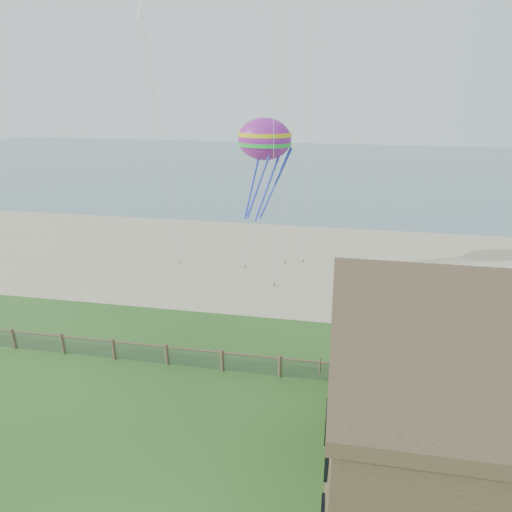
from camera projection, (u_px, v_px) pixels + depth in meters
The scene contains 7 objects.
ground at pixel (186, 458), 18.21m from camera, with size 160.00×160.00×0.00m, color #25501B.
sand_beach at pixel (269, 260), 38.43m from camera, with size 72.00×20.00×0.02m, color #C7BB90.
ocean at pixel (307, 168), 78.86m from camera, with size 160.00×68.00×0.02m, color slate.
chainlink_fence at pixel (222, 361), 23.53m from camera, with size 36.20×0.20×1.25m, color brown, non-canonical shape.
motel_deck at pixel (496, 409), 20.58m from camera, with size 15.00×2.00×0.50m, color brown.
picnic_table at pixel (371, 419), 19.85m from camera, with size 1.59×1.20×0.67m, color brown, non-canonical shape.
octopus_kite at pixel (264, 168), 30.59m from camera, with size 3.55×2.51×7.32m, color #E72454, non-canonical shape.
Camera 1 is at (5.24, -13.39, 14.08)m, focal length 32.00 mm.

